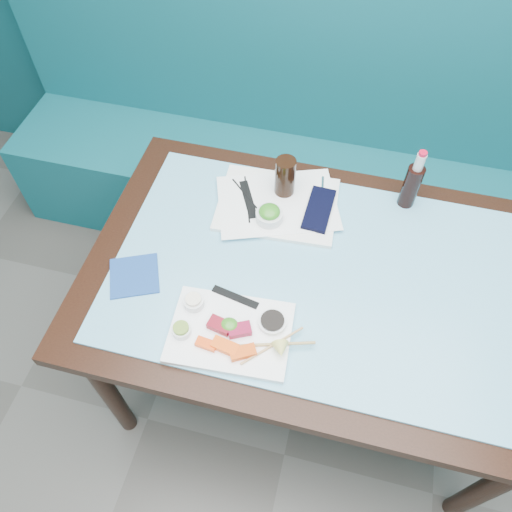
% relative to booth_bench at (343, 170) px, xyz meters
% --- Properties ---
extents(booth_bench, '(3.00, 0.56, 1.17)m').
position_rel_booth_bench_xyz_m(booth_bench, '(0.00, 0.00, 0.00)').
color(booth_bench, '#0E535D').
rests_on(booth_bench, ground).
extents(dining_table, '(1.40, 0.90, 0.75)m').
position_rel_booth_bench_xyz_m(dining_table, '(0.00, -0.84, 0.29)').
color(dining_table, black).
rests_on(dining_table, ground).
extents(glass_top, '(1.22, 0.76, 0.01)m').
position_rel_booth_bench_xyz_m(glass_top, '(0.00, -0.84, 0.38)').
color(glass_top, '#68B2D0').
rests_on(glass_top, dining_table).
extents(sashimi_plate, '(0.34, 0.25, 0.02)m').
position_rel_booth_bench_xyz_m(sashimi_plate, '(-0.20, -1.09, 0.39)').
color(sashimi_plate, white).
rests_on(sashimi_plate, glass_top).
extents(salmon_left, '(0.06, 0.03, 0.01)m').
position_rel_booth_bench_xyz_m(salmon_left, '(-0.25, -1.15, 0.41)').
color(salmon_left, '#FF440A').
rests_on(salmon_left, sashimi_plate).
extents(salmon_mid, '(0.08, 0.05, 0.02)m').
position_rel_booth_bench_xyz_m(salmon_mid, '(-0.20, -1.14, 0.41)').
color(salmon_mid, '#FF500A').
rests_on(salmon_mid, sashimi_plate).
extents(salmon_right, '(0.08, 0.06, 0.02)m').
position_rel_booth_bench_xyz_m(salmon_right, '(-0.15, -1.15, 0.41)').
color(salmon_right, '#E54709').
rests_on(salmon_right, sashimi_plate).
extents(tuna_left, '(0.07, 0.05, 0.02)m').
position_rel_booth_bench_xyz_m(tuna_left, '(-0.23, -1.09, 0.41)').
color(tuna_left, maroon).
rests_on(tuna_left, sashimi_plate).
extents(tuna_right, '(0.07, 0.06, 0.02)m').
position_rel_booth_bench_xyz_m(tuna_right, '(-0.18, -1.09, 0.41)').
color(tuna_right, maroon).
rests_on(tuna_right, sashimi_plate).
extents(seaweed_garnish, '(0.06, 0.05, 0.03)m').
position_rel_booth_bench_xyz_m(seaweed_garnish, '(-0.21, -1.08, 0.41)').
color(seaweed_garnish, '#357D1C').
rests_on(seaweed_garnish, sashimi_plate).
extents(ramekin_wasabi, '(0.06, 0.06, 0.02)m').
position_rel_booth_bench_xyz_m(ramekin_wasabi, '(-0.33, -1.13, 0.41)').
color(ramekin_wasabi, white).
rests_on(ramekin_wasabi, sashimi_plate).
extents(wasabi_fill, '(0.05, 0.05, 0.01)m').
position_rel_booth_bench_xyz_m(wasabi_fill, '(-0.33, -1.13, 0.43)').
color(wasabi_fill, olive).
rests_on(wasabi_fill, ramekin_wasabi).
extents(ramekin_ginger, '(0.06, 0.06, 0.02)m').
position_rel_booth_bench_xyz_m(ramekin_ginger, '(-0.32, -1.04, 0.41)').
color(ramekin_ginger, white).
rests_on(ramekin_ginger, sashimi_plate).
extents(ginger_fill, '(0.05, 0.05, 0.01)m').
position_rel_booth_bench_xyz_m(ginger_fill, '(-0.32, -1.04, 0.43)').
color(ginger_fill, white).
rests_on(ginger_fill, ramekin_ginger).
extents(soy_dish, '(0.09, 0.09, 0.02)m').
position_rel_booth_bench_xyz_m(soy_dish, '(-0.10, -1.04, 0.41)').
color(soy_dish, white).
rests_on(soy_dish, sashimi_plate).
extents(soy_fill, '(0.07, 0.07, 0.01)m').
position_rel_booth_bench_xyz_m(soy_fill, '(-0.10, -1.04, 0.42)').
color(soy_fill, black).
rests_on(soy_fill, soy_dish).
extents(lemon_wedge, '(0.06, 0.05, 0.05)m').
position_rel_booth_bench_xyz_m(lemon_wedge, '(-0.06, -1.12, 0.42)').
color(lemon_wedge, '#EAE26E').
rests_on(lemon_wedge, sashimi_plate).
extents(chopstick_sleeve, '(0.14, 0.05, 0.00)m').
position_rel_booth_bench_xyz_m(chopstick_sleeve, '(-0.22, -0.99, 0.40)').
color(chopstick_sleeve, black).
rests_on(chopstick_sleeve, sashimi_plate).
extents(wooden_chopstick_a, '(0.24, 0.08, 0.01)m').
position_rel_booth_bench_xyz_m(wooden_chopstick_a, '(-0.09, -1.11, 0.40)').
color(wooden_chopstick_a, tan).
rests_on(wooden_chopstick_a, sashimi_plate).
extents(wooden_chopstick_b, '(0.14, 0.15, 0.01)m').
position_rel_booth_bench_xyz_m(wooden_chopstick_b, '(-0.08, -1.11, 0.40)').
color(wooden_chopstick_b, tan).
rests_on(wooden_chopstick_b, sashimi_plate).
extents(serving_tray, '(0.40, 0.31, 0.01)m').
position_rel_booth_bench_xyz_m(serving_tray, '(-0.18, -0.61, 0.39)').
color(serving_tray, white).
rests_on(serving_tray, glass_top).
extents(paper_placemat, '(0.45, 0.38, 0.00)m').
position_rel_booth_bench_xyz_m(paper_placemat, '(-0.18, -0.61, 0.40)').
color(paper_placemat, white).
rests_on(paper_placemat, serving_tray).
extents(seaweed_bowl, '(0.10, 0.10, 0.03)m').
position_rel_booth_bench_xyz_m(seaweed_bowl, '(-0.19, -0.69, 0.41)').
color(seaweed_bowl, silver).
rests_on(seaweed_bowl, serving_tray).
extents(seaweed_salad, '(0.09, 0.09, 0.03)m').
position_rel_booth_bench_xyz_m(seaweed_salad, '(-0.19, -0.69, 0.44)').
color(seaweed_salad, '#31821E').
rests_on(seaweed_salad, seaweed_bowl).
extents(cola_glass, '(0.07, 0.07, 0.14)m').
position_rel_booth_bench_xyz_m(cola_glass, '(-0.17, -0.56, 0.47)').
color(cola_glass, black).
rests_on(cola_glass, serving_tray).
extents(navy_pouch, '(0.09, 0.18, 0.01)m').
position_rel_booth_bench_xyz_m(navy_pouch, '(-0.05, -0.61, 0.40)').
color(navy_pouch, black).
rests_on(navy_pouch, serving_tray).
extents(fork, '(0.02, 0.08, 0.01)m').
position_rel_booth_bench_xyz_m(fork, '(-0.05, -0.51, 0.40)').
color(fork, white).
rests_on(fork, serving_tray).
extents(black_chopstick_a, '(0.07, 0.19, 0.01)m').
position_rel_booth_bench_xyz_m(black_chopstick_a, '(-0.28, -0.62, 0.40)').
color(black_chopstick_a, black).
rests_on(black_chopstick_a, serving_tray).
extents(black_chopstick_b, '(0.16, 0.15, 0.01)m').
position_rel_booth_bench_xyz_m(black_chopstick_b, '(-0.27, -0.62, 0.40)').
color(black_chopstick_b, black).
rests_on(black_chopstick_b, serving_tray).
extents(tray_sleeve, '(0.10, 0.16, 0.00)m').
position_rel_booth_bench_xyz_m(tray_sleeve, '(-0.28, -0.62, 0.40)').
color(tray_sleeve, black).
rests_on(tray_sleeve, serving_tray).
extents(cola_bottle_body, '(0.05, 0.05, 0.15)m').
position_rel_booth_bench_xyz_m(cola_bottle_body, '(0.22, -0.50, 0.46)').
color(cola_bottle_body, black).
rests_on(cola_bottle_body, glass_top).
extents(cola_bottle_neck, '(0.03, 0.03, 0.06)m').
position_rel_booth_bench_xyz_m(cola_bottle_neck, '(0.22, -0.50, 0.57)').
color(cola_bottle_neck, silver).
rests_on(cola_bottle_neck, cola_bottle_body).
extents(cola_bottle_cap, '(0.03, 0.03, 0.01)m').
position_rel_booth_bench_xyz_m(cola_bottle_cap, '(0.22, -0.50, 0.60)').
color(cola_bottle_cap, red).
rests_on(cola_bottle_cap, cola_bottle_neck).
extents(blue_napkin, '(0.19, 0.19, 0.01)m').
position_rel_booth_bench_xyz_m(blue_napkin, '(-0.53, -0.98, 0.39)').
color(blue_napkin, navy).
rests_on(blue_napkin, glass_top).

